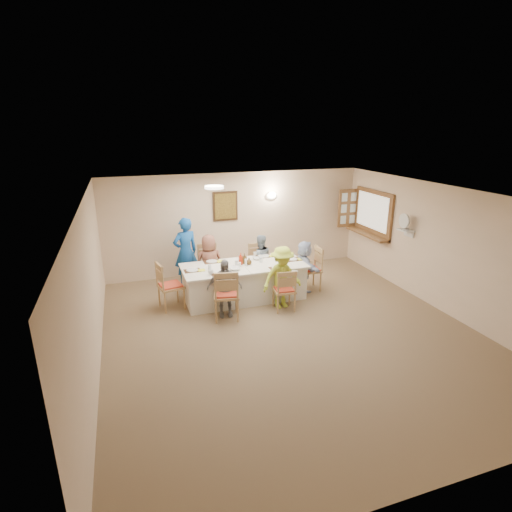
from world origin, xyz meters
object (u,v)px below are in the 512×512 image
object	(u,v)px
serving_hatch	(373,213)
desk_fan	(405,224)
chair_front_right	(284,289)
diner_right_end	(304,266)
chair_front_left	(226,294)
caregiver	(186,252)
diner_back_left	(209,263)
diner_back_right	(260,260)
chair_back_left	(209,267)
diner_front_right	(282,278)
chair_back_right	(258,264)
condiment_ketchup	(241,259)
dining_table	(244,282)
chair_right_end	(309,269)
diner_front_left	(225,288)
chair_left_end	(171,285)

from	to	relation	value
serving_hatch	desk_fan	bearing A→B (deg)	-94.66
chair_front_right	diner_right_end	world-z (taller)	diner_right_end
chair_front_left	caregiver	bearing A→B (deg)	-65.23
desk_fan	diner_back_left	size ratio (longest dim) A/B	0.23
desk_fan	chair_front_right	xyz separation A→B (m)	(-2.86, -0.11, -1.11)
diner_back_left	diner_back_right	world-z (taller)	diner_back_left
serving_hatch	caregiver	size ratio (longest dim) A/B	0.93
chair_front_right	diner_right_end	bearing A→B (deg)	-129.89
chair_back_left	diner_front_right	size ratio (longest dim) A/B	0.78
serving_hatch	desk_fan	size ratio (longest dim) A/B	5.00
desk_fan	caregiver	bearing A→B (deg)	157.82
chair_back_right	condiment_ketchup	bearing A→B (deg)	-127.44
chair_back_left	chair_back_right	distance (m)	1.20
dining_table	condiment_ketchup	distance (m)	0.51
chair_front_right	caregiver	size ratio (longest dim) A/B	0.55
diner_right_end	chair_back_left	bearing A→B (deg)	73.29
chair_back_left	condiment_ketchup	world-z (taller)	condiment_ketchup
chair_front_left	caregiver	size ratio (longest dim) A/B	0.64
diner_front_right	condiment_ketchup	xyz separation A→B (m)	(-0.65, 0.73, 0.24)
desk_fan	condiment_ketchup	xyz separation A→B (m)	(-3.51, 0.74, -0.66)
diner_right_end	caregiver	size ratio (longest dim) A/B	0.72
chair_right_end	diner_right_end	distance (m)	0.15
desk_fan	condiment_ketchup	distance (m)	3.65
chair_back_right	diner_back_left	xyz separation A→B (m)	(-1.20, -0.12, 0.19)
chair_front_right	dining_table	bearing A→B (deg)	-47.31
diner_back_left	serving_hatch	bearing A→B (deg)	177.68
serving_hatch	diner_front_left	world-z (taller)	serving_hatch
serving_hatch	diner_front_left	xyz separation A→B (m)	(-4.17, -1.34, -0.92)
dining_table	diner_back_left	bearing A→B (deg)	131.42
diner_front_left	diner_front_right	world-z (taller)	diner_front_right
chair_right_end	diner_back_right	world-z (taller)	diner_back_right
chair_left_end	diner_right_end	distance (m)	2.97
chair_front_right	serving_hatch	bearing A→B (deg)	-147.97
chair_front_right	diner_back_right	distance (m)	1.49
chair_front_left	chair_right_end	world-z (taller)	chair_front_left
serving_hatch	diner_back_right	distance (m)	3.10
chair_left_end	diner_front_right	xyz separation A→B (m)	(2.15, -0.68, 0.15)
diner_front_right	caregiver	world-z (taller)	caregiver
dining_table	chair_front_right	world-z (taller)	chair_front_right
chair_front_left	diner_back_left	distance (m)	1.49
chair_right_end	chair_left_end	bearing A→B (deg)	-86.57
chair_right_end	diner_back_right	bearing A→B (deg)	-122.17
chair_left_end	diner_front_right	size ratio (longest dim) A/B	0.77
chair_front_left	diner_front_right	bearing A→B (deg)	-162.51
diner_back_right	caregiver	distance (m)	1.73
serving_hatch	diner_front_right	size ratio (longest dim) A/B	1.15
chair_left_end	chair_back_right	bearing A→B (deg)	-81.10
condiment_ketchup	diner_back_right	bearing A→B (deg)	43.84
caregiver	chair_right_end	bearing A→B (deg)	140.22
diner_back_right	dining_table	bearing A→B (deg)	54.10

